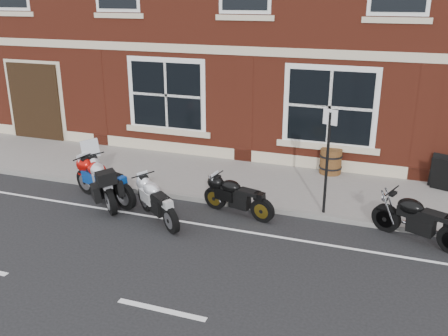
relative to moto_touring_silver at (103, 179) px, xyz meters
The scene contains 11 objects.
ground 3.50m from the moto_touring_silver, 10.26° to the right, with size 80.00×80.00×0.00m, color black.
sidewalk 4.18m from the moto_touring_silver, 35.15° to the left, with size 30.00×3.00×0.12m, color slate.
kerb 3.53m from the moto_touring_silver, 13.39° to the left, with size 30.00×0.16×0.12m, color slate.
moto_touring_silver is the anchor object (origin of this frame).
moto_sport_red 0.08m from the moto_touring_silver, 99.70° to the left, with size 2.12×0.89×0.99m.
moto_sport_black 3.41m from the moto_touring_silver, ahead, with size 1.86×0.59×0.85m.
moto_sport_silver 1.85m from the moto_touring_silver, 16.40° to the right, with size 1.63×1.34×0.90m.
moto_naked_black 7.35m from the moto_touring_silver, ahead, with size 1.95×0.99×0.94m.
a_board_sign 8.63m from the moto_touring_silver, 23.54° to the left, with size 0.53×0.35×0.89m, color black, non-canonical shape.
barrel_planter 6.26m from the moto_touring_silver, 36.12° to the left, with size 0.63×0.63×0.70m.
parking_sign 5.48m from the moto_touring_silver, ahead, with size 0.33×0.15×2.45m.
Camera 1 is at (3.35, -9.23, 4.96)m, focal length 40.00 mm.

